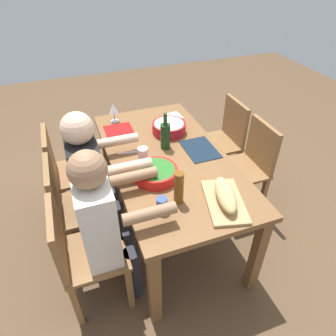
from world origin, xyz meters
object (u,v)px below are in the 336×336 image
Objects in this scene: chair_far_right at (67,170)px; diner_far_left at (105,221)px; chair_near_center at (249,164)px; cutting_board at (224,201)px; wine_glass at (113,109)px; chair_near_right at (224,138)px; napkin_stack at (173,117)px; wine_bottle at (165,136)px; beer_bottle at (179,188)px; cup_far_left at (162,205)px; bread_loaf at (225,195)px; dining_table at (168,166)px; diner_far_center at (93,177)px; serving_bowl_greens at (156,173)px; chair_far_center at (72,205)px; serving_bowl_pasta at (169,127)px; chair_far_left at (80,253)px; cup_far_center at (143,154)px.

diner_far_left is at bearing -168.41° from chair_far_right.
chair_far_right is at bearing 73.24° from chair_near_center.
chair_far_right is 1.00× the size of chair_near_center.
cutting_board is 1.33m from wine_glass.
chair_near_right is 5.12× the size of wine_glass.
napkin_stack is at bearing -39.16° from diner_far_left.
wine_bottle is 0.62m from wine_glass.
wine_bottle is at bearing -12.04° from beer_bottle.
wine_bottle is 0.69m from cup_far_left.
wine_bottle reaches higher than cutting_board.
diner_far_left is 0.73m from cutting_board.
chair_near_center is at bearing -45.15° from bread_loaf.
diner_far_left reaches higher than beer_bottle.
diner_far_center reaches higher than dining_table.
chair_near_right reaches higher than serving_bowl_greens.
diner_far_center is 0.68m from beer_bottle.
beer_bottle reaches higher than dining_table.
chair_far_center is at bearing 98.65° from wine_bottle.
wine_bottle is at bearing 153.09° from serving_bowl_pasta.
cutting_board is 4.17× the size of cup_far_left.
beer_bottle is at bearing -145.47° from chair_far_right.
beer_bottle is at bearing -93.88° from diner_far_left.
chair_far_left is 2.66× the size of bread_loaf.
wine_bottle reaches higher than napkin_stack.
dining_table is 0.38m from serving_bowl_pasta.
bread_loaf is at bearing -129.30° from diner_far_center.
chair_far_center is 2.12× the size of cutting_board.
diner_far_center is 0.46m from serving_bowl_greens.
chair_near_center is 3.07× the size of serving_bowl_pasta.
wine_glass is (1.12, -0.48, 0.37)m from chair_far_left.
beer_bottle reaches higher than bread_loaf.
beer_bottle is at bearing 119.41° from chair_near_center.
bread_loaf is (-0.91, -0.03, 0.02)m from serving_bowl_pasta.
chair_near_center is at bearing -71.03° from diner_far_left.
chair_near_right is 0.71× the size of diner_far_center.
bread_loaf is 1.13m from napkin_stack.
bread_loaf is at bearing -100.87° from diner_far_left.
wine_glass reaches higher than chair_far_left.
chair_near_right reaches higher than dining_table.
chair_far_left is at bearing 106.76° from chair_near_center.
chair_far_center and chair_far_right have the same top height.
wine_glass is at bearing 6.27° from cup_far_center.
diner_far_left is at bearing 141.16° from cup_far_center.
napkin_stack is (0.75, -0.41, -0.03)m from serving_bowl_greens.
chair_far_left is (-0.45, 0.74, -0.16)m from dining_table.
beer_bottle is (0.11, 0.26, 0.10)m from cutting_board.
chair_near_right is 8.86× the size of cup_far_left.
chair_far_right is at bearing 52.07° from cup_far_center.
chair_far_center is 0.64m from cup_far_center.
napkin_stack is (0.54, -0.25, 0.11)m from dining_table.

